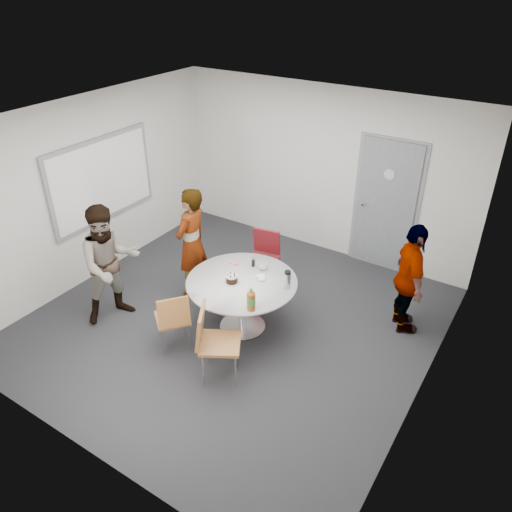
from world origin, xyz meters
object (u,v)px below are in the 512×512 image
Objects in this scene: chair_far at (264,253)px; person_right at (409,279)px; whiteboard at (102,180)px; person_main at (192,244)px; table at (243,288)px; chair_near_right at (212,336)px; door at (386,206)px; person_left at (110,264)px; chair_near_left at (173,317)px.

chair_far is 0.58× the size of person_right.
whiteboard is 1.15× the size of person_main.
chair_near_right is at bearing -78.56° from table.
person_main is 2.95m from person_right.
door is at bearing 134.50° from person_main.
person_right is (1.57, 2.07, 0.18)m from chair_near_right.
table is 1.13m from person_main.
person_left is at bearing -156.76° from table.
chair_near_left is 0.50× the size of person_left.
table is 0.86× the size of person_main.
table is 1.08m from chair_far.
chair_near_left is 0.51× the size of person_main.
person_right reaches higher than chair_near_left.
door is 1.29× the size of person_main.
person_right is (2.09, 0.12, 0.22)m from chair_far.
chair_near_right is (2.84, -1.16, -0.87)m from whiteboard.
chair_far is at bearing 61.80° from person_right.
chair_far is at bearing 18.67° from whiteboard.
whiteboard is 2.79m from table.
person_right is at bearing -35.95° from person_left.
chair_far is (2.32, 0.78, -0.91)m from whiteboard.
door reaches higher than person_main.
door is 1.39× the size of person_right.
person_right is at bearing -9.97° from chair_near_left.
door is 2.39× the size of chair_far.
person_right reaches higher than chair_far.
chair_near_left is (2.17, -1.05, -0.94)m from whiteboard.
whiteboard is at bearing 102.94° from chair_near_left.
table is at bearing 8.03° from chair_near_left.
door reaches higher than whiteboard.
person_left is (-1.81, 0.22, 0.25)m from chair_near_right.
person_main is at bearing -164.57° from chair_near_right.
door reaches higher than person_left.
person_left is at bearing -32.60° from person_main.
chair_far reaches higher than chair_near_left.
person_right is (0.85, -1.37, -0.26)m from door.
whiteboard is 1.70m from person_main.
person_main is 1.08× the size of person_right.
person_left is (-1.14, 0.11, 0.32)m from chair_near_left.
table is (-0.91, -2.53, -0.39)m from door.
person_right is (4.41, 0.91, -0.69)m from whiteboard.
door is at bearing 32.66° from whiteboard.
chair_far is 0.54× the size of person_main.
door is 2.00m from chair_far.
whiteboard is at bearing 8.35° from chair_far.
table is 0.95m from chair_near_left.
table reaches higher than chair_far.
whiteboard is (-3.56, -2.28, 0.42)m from door.
person_main is (-0.59, 1.12, 0.32)m from chair_near_left.
whiteboard is at bearing 73.01° from person_left.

